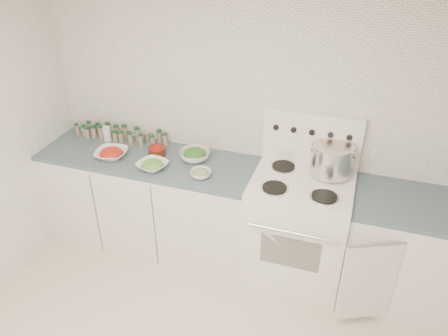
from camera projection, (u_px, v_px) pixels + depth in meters
room_walls at (176, 182)px, 2.12m from camera, size 3.54×3.04×2.52m
counter_left at (152, 201)px, 3.88m from camera, size 1.85×0.62×0.90m
stove at (298, 226)px, 3.51m from camera, size 0.76×0.70×1.36m
counter_right at (405, 252)px, 3.31m from camera, size 0.89×0.79×0.90m
stock_pot at (332, 158)px, 3.29m from camera, size 0.33×0.31×0.24m
bowl_tomato at (111, 153)px, 3.63m from camera, size 0.30×0.30×0.09m
bowl_snowpea at (152, 165)px, 3.47m from camera, size 0.28×0.28×0.08m
bowl_broccoli at (195, 155)px, 3.59m from camera, size 0.33×0.33×0.10m
bowl_zucchini at (201, 173)px, 3.37m from camera, size 0.19×0.19×0.07m
bowl_pepper at (157, 150)px, 3.66m from camera, size 0.15×0.15×0.09m
salt_canister at (107, 134)px, 3.87m from camera, size 0.09×0.09×0.13m
tin_can at (147, 137)px, 3.87m from camera, size 0.09×0.09×0.09m
spice_cluster at (118, 134)px, 3.88m from camera, size 0.89×0.16×0.14m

